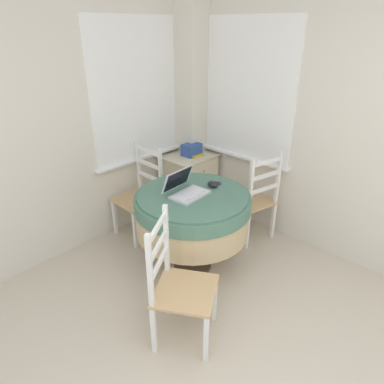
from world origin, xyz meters
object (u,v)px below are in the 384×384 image
object	(u,v)px
computer_mouse	(213,184)
book_on_cabinet	(193,154)
laptop	(186,189)
cell_phone	(215,183)
dining_chair_near_right_window	(253,200)
dining_chair_camera_near	(179,286)
dining_chair_near_back_window	(141,196)
storage_box	(191,150)
corner_cabinet	(189,183)
round_dining_table	(193,211)

from	to	relation	value
computer_mouse	book_on_cabinet	bearing A→B (deg)	53.55
laptop	cell_phone	xyz separation A→B (m)	(0.35, -0.04, -0.04)
laptop	dining_chair_near_right_window	size ratio (longest dim) A/B	0.36
laptop	book_on_cabinet	size ratio (longest dim) A/B	1.78
computer_mouse	dining_chair_camera_near	distance (m)	1.06
dining_chair_near_back_window	dining_chair_near_right_window	bearing A→B (deg)	-51.00
computer_mouse	cell_phone	bearing A→B (deg)	27.38
storage_box	dining_chair_near_right_window	bearing A→B (deg)	-90.84
computer_mouse	dining_chair_camera_near	world-z (taller)	dining_chair_camera_near
dining_chair_near_back_window	book_on_cabinet	distance (m)	0.83
dining_chair_near_back_window	laptop	bearing A→B (deg)	-96.96
cell_phone	book_on_cabinet	world-z (taller)	cell_phone
corner_cabinet	book_on_cabinet	xyz separation A→B (m)	(0.04, -0.03, 0.37)
corner_cabinet	dining_chair_camera_near	bearing A→B (deg)	-138.08
computer_mouse	dining_chair_near_right_window	distance (m)	0.68
round_dining_table	storage_box	world-z (taller)	storage_box
dining_chair_near_back_window	storage_box	xyz separation A→B (m)	(0.77, -0.02, 0.33)
storage_box	dining_chair_camera_near	bearing A→B (deg)	-138.93
round_dining_table	computer_mouse	xyz separation A→B (m)	(0.23, -0.03, 0.20)
round_dining_table	dining_chair_near_right_window	world-z (taller)	dining_chair_near_right_window
dining_chair_near_right_window	corner_cabinet	world-z (taller)	dining_chair_near_right_window
corner_cabinet	storage_box	distance (m)	0.43
cell_phone	dining_chair_near_right_window	xyz separation A→B (m)	(0.50, -0.12, -0.32)
round_dining_table	laptop	size ratio (longest dim) A/B	2.91
dining_chair_camera_near	book_on_cabinet	bearing A→B (deg)	40.48
round_dining_table	dining_chair_camera_near	size ratio (longest dim) A/B	1.05
dining_chair_near_right_window	dining_chair_near_back_window	bearing A→B (deg)	129.00
dining_chair_near_back_window	dining_chair_near_right_window	distance (m)	1.20
round_dining_table	computer_mouse	distance (m)	0.31
dining_chair_camera_near	storage_box	bearing A→B (deg)	41.07
book_on_cabinet	dining_chair_camera_near	bearing A→B (deg)	-139.52
dining_chair_near_right_window	dining_chair_camera_near	world-z (taller)	same
round_dining_table	dining_chair_near_back_window	bearing A→B (deg)	86.11
round_dining_table	dining_chair_camera_near	bearing A→B (deg)	-143.32
round_dining_table	book_on_cabinet	world-z (taller)	round_dining_table
cell_phone	storage_box	bearing A→B (deg)	56.98
laptop	computer_mouse	bearing A→B (deg)	-16.54
dining_chair_near_back_window	corner_cabinet	size ratio (longest dim) A/B	1.37
cell_phone	dining_chair_near_back_window	world-z (taller)	dining_chair_near_back_window
laptop	cell_phone	distance (m)	0.35
dining_chair_near_right_window	round_dining_table	bearing A→B (deg)	172.28
dining_chair_near_back_window	storage_box	world-z (taller)	dining_chair_near_back_window
laptop	computer_mouse	distance (m)	0.28
laptop	dining_chair_near_right_window	bearing A→B (deg)	-10.47
corner_cabinet	round_dining_table	bearing A→B (deg)	-134.34
cell_phone	storage_box	distance (m)	0.95
dining_chair_camera_near	round_dining_table	bearing A→B (deg)	36.68
round_dining_table	storage_box	size ratio (longest dim) A/B	4.90
laptop	book_on_cabinet	xyz separation A→B (m)	(0.87, 0.74, -0.09)
laptop	dining_chair_near_right_window	distance (m)	0.94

